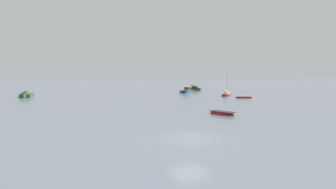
{
  "coord_description": "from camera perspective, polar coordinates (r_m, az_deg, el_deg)",
  "views": [
    {
      "loc": [
        -9.49,
        -17.24,
        4.47
      ],
      "look_at": [
        12.16,
        30.34,
        0.61
      ],
      "focal_mm": 30.9,
      "sensor_mm": 36.0,
      "label": 1
    }
  ],
  "objects": [
    {
      "name": "rowboat_moored_0",
      "position": [
        54.18,
        14.76,
        -0.52
      ],
      "size": [
        3.12,
        2.28,
        0.47
      ],
      "rotation": [
        0.0,
        0.0,
        5.8
      ],
      "color": "red",
      "rests_on": "ground"
    },
    {
      "name": "motorboat_moored_2",
      "position": [
        60.19,
        -26.22,
        -0.25
      ],
      "size": [
        2.56,
        5.34,
        1.76
      ],
      "rotation": [
        0.0,
        0.0,
        4.55
      ],
      "color": "#23602D",
      "rests_on": "ground"
    },
    {
      "name": "ground_plane",
      "position": [
        20.18,
        4.29,
        -8.6
      ],
      "size": [
        800.0,
        800.0,
        0.0
      ],
      "primitive_type": "plane",
      "color": "gray"
    },
    {
      "name": "sailboat_moored_1",
      "position": [
        58.61,
        11.38,
        -0.02
      ],
      "size": [
        4.35,
        4.14,
        5.14
      ],
      "rotation": [
        0.0,
        0.0,
        0.74
      ],
      "color": "red",
      "rests_on": "ground"
    },
    {
      "name": "motorboat_moored_1",
      "position": [
        84.82,
        4.83,
        1.34
      ],
      "size": [
        5.0,
        3.51,
        1.63
      ],
      "rotation": [
        0.0,
        0.0,
        0.44
      ],
      "color": "gold",
      "rests_on": "ground"
    },
    {
      "name": "rowboat_moored_1",
      "position": [
        32.03,
        10.65,
        -3.64
      ],
      "size": [
        2.01,
        3.28,
        0.49
      ],
      "rotation": [
        0.0,
        0.0,
        5.04
      ],
      "color": "red",
      "rests_on": "ground"
    },
    {
      "name": "sailboat_moored_0",
      "position": [
        76.78,
        5.38,
        1.05
      ],
      "size": [
        1.75,
        5.24,
        5.82
      ],
      "rotation": [
        0.0,
        0.0,
        1.6
      ],
      "color": "#23602D",
      "rests_on": "ground"
    },
    {
      "name": "motorboat_moored_0",
      "position": [
        67.41,
        3.74,
        0.64
      ],
      "size": [
        4.55,
        4.53,
        1.81
      ],
      "rotation": [
        0.0,
        0.0,
        0.78
      ],
      "color": "#197084",
      "rests_on": "ground"
    }
  ]
}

